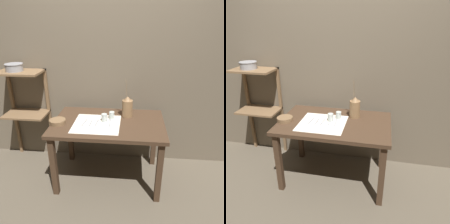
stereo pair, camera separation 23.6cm
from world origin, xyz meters
The scene contains 15 objects.
ground_plane centered at (0.00, 0.00, 0.00)m, with size 12.00×12.00×0.00m, color brown.
stone_wall_back centered at (0.00, 0.50, 1.20)m, with size 7.00×0.06×2.40m.
wooden_table centered at (0.00, 0.00, 0.66)m, with size 1.22×0.77×0.76m.
wooden_shelf_unit centered at (-1.09, 0.32, 0.86)m, with size 0.53×0.33×1.23m.
linen_cloth centered at (-0.12, -0.07, 0.76)m, with size 0.50×0.47×0.00m.
pitcher_with_flowers centered at (0.20, 0.17, 0.87)m, with size 0.12×0.12×0.45m.
wooden_bowl centered at (-0.54, -0.10, 0.78)m, with size 0.17×0.17×0.05m.
glass_tumbler_near centered at (-0.05, 0.01, 0.80)m, with size 0.06×0.06×0.09m.
glass_tumbler_far centered at (0.03, 0.08, 0.80)m, with size 0.06×0.06×0.08m.
knife_center centered at (-0.26, -0.05, 0.76)m, with size 0.03×0.16×0.00m.
fork_inner centered at (-0.19, -0.05, 0.76)m, with size 0.01×0.16×0.00m.
fork_outer centered at (-0.12, -0.04, 0.76)m, with size 0.02×0.16×0.00m.
spoon_inner centered at (-0.05, 0.02, 0.76)m, with size 0.02×0.17×0.02m.
spoon_outer centered at (0.02, 0.00, 0.76)m, with size 0.03×0.17×0.02m.
metal_pot_large centered at (-1.14, 0.28, 1.28)m, with size 0.21×0.21×0.09m.
Camera 1 is at (0.25, -2.15, 1.81)m, focal length 35.00 mm.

